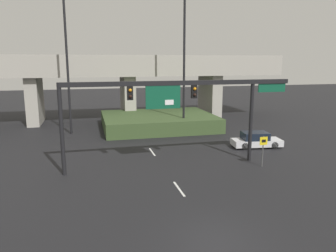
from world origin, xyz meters
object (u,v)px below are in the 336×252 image
(speed_limit_sign, at_px, (263,147))
(parked_sedan_near_right, at_px, (256,140))
(signal_gantry, at_px, (176,97))
(highway_light_pole_near, at_px, (184,48))
(highway_light_pole_far, at_px, (67,53))

(speed_limit_sign, xyz_separation_m, parked_sedan_near_right, (2.31, 5.16, -0.87))
(speed_limit_sign, height_order, parked_sedan_near_right, speed_limit_sign)
(signal_gantry, distance_m, highway_light_pole_near, 12.42)
(speed_limit_sign, relative_size, highway_light_pole_far, 0.14)
(signal_gantry, xyz_separation_m, speed_limit_sign, (6.09, -1.72, -3.58))
(speed_limit_sign, xyz_separation_m, highway_light_pole_far, (-14.05, 14.93, 6.86))
(speed_limit_sign, relative_size, parked_sedan_near_right, 0.51)
(speed_limit_sign, distance_m, parked_sedan_near_right, 5.72)
(signal_gantry, relative_size, highway_light_pole_far, 1.05)
(signal_gantry, xyz_separation_m, parked_sedan_near_right, (8.40, 3.44, -4.45))
(highway_light_pole_near, bearing_deg, highway_light_pole_far, 170.12)
(highway_light_pole_near, xyz_separation_m, highway_light_pole_far, (-11.86, 2.07, -0.56))
(signal_gantry, distance_m, speed_limit_sign, 7.27)
(signal_gantry, distance_m, parked_sedan_near_right, 10.11)
(speed_limit_sign, bearing_deg, parked_sedan_near_right, 65.91)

